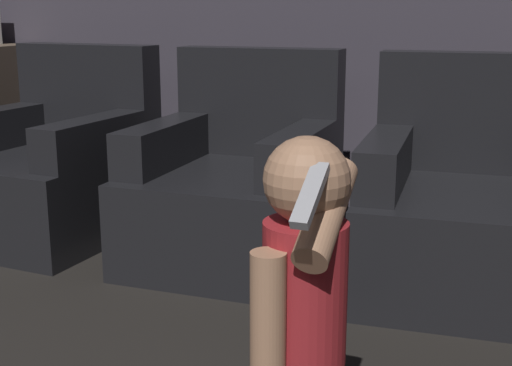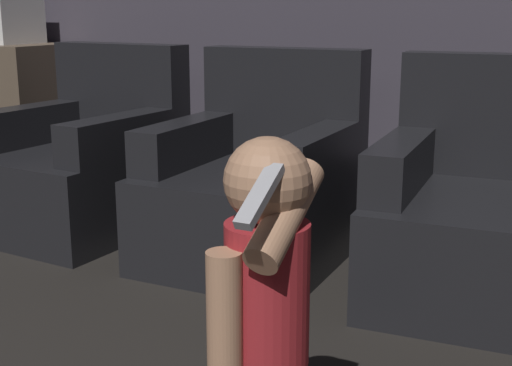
{
  "view_description": "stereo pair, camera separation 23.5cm",
  "coord_description": "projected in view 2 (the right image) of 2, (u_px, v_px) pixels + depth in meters",
  "views": [
    {
      "loc": [
        1.05,
        0.71,
        1.12
      ],
      "look_at": [
        0.24,
        2.84,
        0.56
      ],
      "focal_mm": 50.0,
      "sensor_mm": 36.0,
      "label": 1
    },
    {
      "loc": [
        1.27,
        0.81,
        1.12
      ],
      "look_at": [
        0.24,
        2.84,
        0.56
      ],
      "focal_mm": 50.0,
      "sensor_mm": 36.0,
      "label": 2
    }
  ],
  "objects": [
    {
      "name": "armchair_left",
      "position": [
        84.0,
        167.0,
        3.69
      ],
      "size": [
        0.85,
        0.96,
        0.94
      ],
      "rotation": [
        0.0,
        0.0,
        -0.06
      ],
      "color": "black",
      "rests_on": "ground_plane"
    },
    {
      "name": "armchair_right",
      "position": [
        483.0,
        217.0,
        2.81
      ],
      "size": [
        0.86,
        0.97,
        0.94
      ],
      "rotation": [
        0.0,
        0.0,
        0.07
      ],
      "color": "black",
      "rests_on": "ground_plane"
    },
    {
      "name": "person_toddler",
      "position": [
        266.0,
        295.0,
        1.56
      ],
      "size": [
        0.19,
        0.34,
        0.86
      ],
      "rotation": [
        0.0,
        0.0,
        -1.98
      ],
      "color": "#28282D",
      "rests_on": "ground_plane"
    },
    {
      "name": "armchair_middle",
      "position": [
        256.0,
        188.0,
        3.25
      ],
      "size": [
        0.82,
        0.93,
        0.94
      ],
      "rotation": [
        0.0,
        0.0,
        0.02
      ],
      "color": "black",
      "rests_on": "ground_plane"
    }
  ]
}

